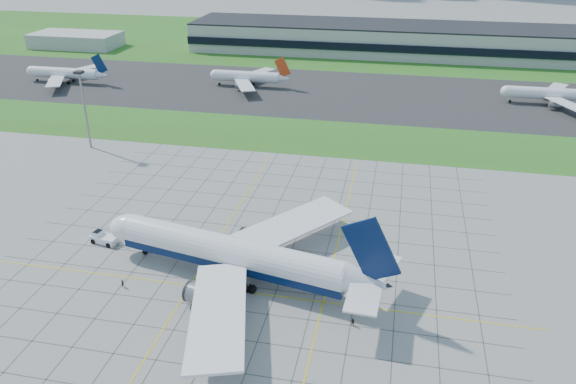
% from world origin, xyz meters
% --- Properties ---
extents(ground, '(1400.00, 1400.00, 0.00)m').
position_xyz_m(ground, '(0.00, 0.00, 0.00)').
color(ground, gray).
rests_on(ground, ground).
extents(grass_median, '(700.00, 35.00, 0.04)m').
position_xyz_m(grass_median, '(0.00, 90.00, 0.02)').
color(grass_median, '#315F1B').
rests_on(grass_median, ground).
extents(asphalt_taxiway, '(700.00, 75.00, 0.04)m').
position_xyz_m(asphalt_taxiway, '(0.00, 145.00, 0.03)').
color(asphalt_taxiway, '#383838').
rests_on(asphalt_taxiway, ground).
extents(grass_far, '(700.00, 145.00, 0.04)m').
position_xyz_m(grass_far, '(0.00, 255.00, 0.02)').
color(grass_far, '#315F1B').
rests_on(grass_far, ground).
extents(apron_markings, '(120.00, 130.00, 0.03)m').
position_xyz_m(apron_markings, '(0.43, 11.09, 0.02)').
color(apron_markings, '#474744').
rests_on(apron_markings, ground).
extents(terminal, '(260.00, 43.00, 15.80)m').
position_xyz_m(terminal, '(40.00, 229.87, 7.89)').
color(terminal, '#B7B7B2').
rests_on(terminal, ground).
extents(service_block, '(50.00, 25.00, 8.00)m').
position_xyz_m(service_block, '(-160.00, 210.00, 4.00)').
color(service_block, '#B7B7B2').
rests_on(service_block, ground).
extents(light_mast, '(2.50, 2.50, 25.60)m').
position_xyz_m(light_mast, '(-70.00, 65.00, 16.18)').
color(light_mast, gray).
rests_on(light_mast, ground).
extents(airliner, '(65.20, 65.44, 20.72)m').
position_xyz_m(airliner, '(-1.85, 2.87, 5.66)').
color(airliner, white).
rests_on(airliner, ground).
extents(pushback_tug, '(9.80, 4.42, 2.69)m').
position_xyz_m(pushback_tug, '(-36.01, 10.16, 1.20)').
color(pushback_tug, white).
rests_on(pushback_tug, ground).
extents(crew_near, '(0.62, 0.74, 1.73)m').
position_xyz_m(crew_near, '(-23.43, -5.37, 0.87)').
color(crew_near, black).
rests_on(crew_near, ground).
extents(crew_far, '(1.04, 0.99, 1.69)m').
position_xyz_m(crew_far, '(24.43, -8.10, 0.84)').
color(crew_far, black).
rests_on(crew_far, ground).
extents(distant_jet_0, '(38.55, 42.66, 14.08)m').
position_xyz_m(distant_jet_0, '(-122.34, 136.75, 4.49)').
color(distant_jet_0, white).
rests_on(distant_jet_0, ground).
extents(distant_jet_1, '(34.82, 42.66, 14.08)m').
position_xyz_m(distant_jet_1, '(-38.45, 147.53, 4.48)').
color(distant_jet_1, white).
rests_on(distant_jet_1, ground).
extents(distant_jet_2, '(43.20, 42.66, 14.08)m').
position_xyz_m(distant_jet_2, '(91.05, 146.35, 4.49)').
color(distant_jet_2, white).
rests_on(distant_jet_2, ground).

